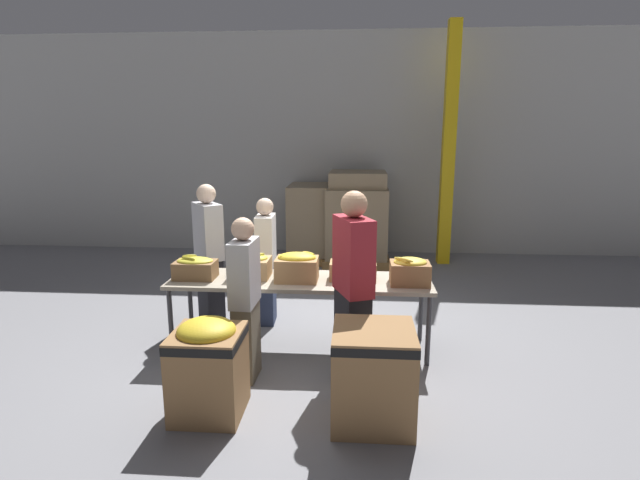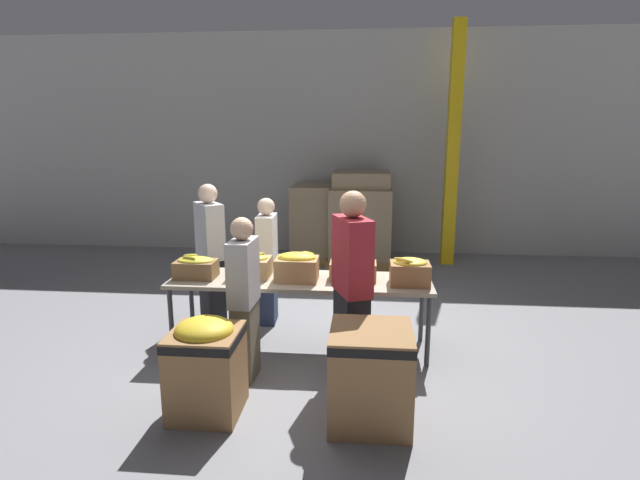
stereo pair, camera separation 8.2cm
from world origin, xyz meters
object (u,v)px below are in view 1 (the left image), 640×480
object	(u,v)px
sorting_table	(300,284)
pallet_stack_0	(319,223)
volunteer_0	(266,262)
support_pillar	(449,147)
pallet_stack_1	(357,226)
banana_box_2	(297,266)
banana_box_1	(251,265)
volunteer_1	(245,300)
banana_box_0	(195,267)
volunteer_2	(209,255)
banana_box_4	(410,271)
volunteer_3	(353,288)
donation_bin_1	(373,372)
donation_bin_0	(208,364)
banana_box_3	(353,268)
pallet_stack_2	(357,218)

from	to	relation	value
sorting_table	pallet_stack_0	bearing A→B (deg)	91.59
volunteer_0	support_pillar	xyz separation A→B (m)	(2.57, 2.98, 1.25)
pallet_stack_1	banana_box_2	bearing A→B (deg)	-99.27
banana_box_1	pallet_stack_0	world-z (taller)	pallet_stack_0
banana_box_2	volunteer_1	bearing A→B (deg)	-122.06
banana_box_0	volunteer_2	bearing A→B (deg)	95.61
banana_box_4	volunteer_2	bearing A→B (deg)	161.57
volunteer_2	support_pillar	size ratio (longest dim) A/B	0.42
volunteer_2	pallet_stack_0	distance (m)	3.28
banana_box_1	pallet_stack_0	distance (m)	3.76
banana_box_4	volunteer_3	size ratio (longest dim) A/B	0.22
banana_box_4	pallet_stack_0	size ratio (longest dim) A/B	0.29
donation_bin_1	pallet_stack_0	world-z (taller)	pallet_stack_0
donation_bin_1	donation_bin_0	bearing A→B (deg)	180.00
banana_box_1	donation_bin_0	distance (m)	1.43
volunteer_1	banana_box_2	bearing A→B (deg)	-29.80
sorting_table	donation_bin_0	xyz separation A→B (m)	(-0.60, -1.31, -0.28)
banana_box_3	volunteer_2	distance (m)	1.82
volunteer_1	pallet_stack_0	size ratio (longest dim) A/B	1.14
sorting_table	support_pillar	distance (m)	4.42
sorting_table	banana_box_4	bearing A→B (deg)	-4.19
banana_box_4	volunteer_3	xyz separation A→B (m)	(-0.56, -0.53, -0.03)
banana_box_3	banana_box_0	bearing A→B (deg)	-176.96
volunteer_3	support_pillar	distance (m)	4.70
donation_bin_0	volunteer_0	bearing A→B (deg)	86.90
banana_box_1	banana_box_4	xyz separation A→B (m)	(1.64, -0.13, 0.01)
banana_box_2	pallet_stack_2	size ratio (longest dim) A/B	0.27
banana_box_2	volunteer_2	bearing A→B (deg)	147.71
banana_box_0	support_pillar	world-z (taller)	support_pillar
volunteer_2	pallet_stack_1	world-z (taller)	volunteer_2
pallet_stack_2	pallet_stack_1	bearing A→B (deg)	-96.44
pallet_stack_1	pallet_stack_2	world-z (taller)	pallet_stack_2
banana_box_1	donation_bin_1	xyz separation A→B (m)	(1.25, -1.35, -0.47)
volunteer_3	donation_bin_1	bearing A→B (deg)	172.19
banana_box_0	donation_bin_0	bearing A→B (deg)	-68.58
banana_box_2	support_pillar	size ratio (longest dim) A/B	0.11
volunteer_2	pallet_stack_2	world-z (taller)	volunteer_2
banana_box_3	support_pillar	distance (m)	4.11
volunteer_3	volunteer_0	bearing A→B (deg)	16.31
volunteer_3	pallet_stack_0	size ratio (longest dim) A/B	1.32
sorting_table	volunteer_2	bearing A→B (deg)	149.82
pallet_stack_1	donation_bin_0	bearing A→B (deg)	-103.33
pallet_stack_1	sorting_table	bearing A→B (deg)	-98.95
pallet_stack_0	pallet_stack_2	xyz separation A→B (m)	(0.68, -0.10, 0.12)
donation_bin_1	pallet_stack_2	xyz separation A→B (m)	(-0.15, 4.98, 0.37)
banana_box_4	pallet_stack_1	bearing A→B (deg)	98.40
volunteer_0	donation_bin_1	distance (m)	2.37
banana_box_4	pallet_stack_1	distance (m)	3.73
banana_box_3	pallet_stack_1	size ratio (longest dim) A/B	0.36
volunteer_0	volunteer_3	size ratio (longest dim) A/B	0.86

